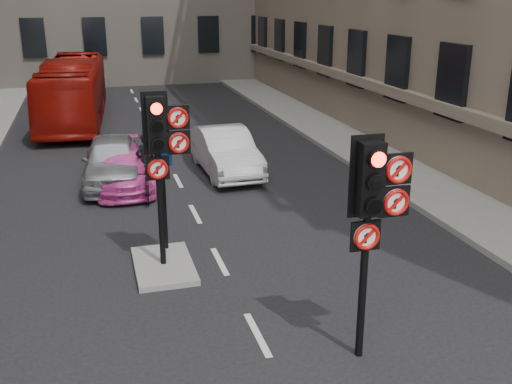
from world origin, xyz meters
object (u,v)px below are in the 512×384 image
signal_near (374,202)px  car_white (225,151)px  bus_red (73,91)px  car_silver (112,160)px  motorcyclist (146,162)px  motorcycle (147,184)px  info_sign (164,187)px  signal_far (162,143)px  car_pink (122,167)px

signal_near → car_white: size_ratio=0.83×
car_white → bus_red: size_ratio=0.43×
car_silver → motorcyclist: motorcyclist is taller
motorcycle → info_sign: 3.88m
signal_near → bus_red: 20.46m
bus_red → motorcyclist: (2.07, -10.48, -0.54)m
signal_far → motorcycle: 4.99m
signal_near → signal_far: size_ratio=1.00×
car_pink → info_sign: size_ratio=1.82×
signal_far → motorcycle: size_ratio=2.31×
signal_far → motorcycle: bearing=89.5°
signal_near → car_white: 10.67m
car_white → car_pink: (-3.27, -0.56, -0.12)m
motorcycle → signal_near: bearing=-69.4°
signal_far → info_sign: size_ratio=1.62×
bus_red → info_sign: bearing=-78.3°
car_pink → motorcyclist: bearing=-38.2°
signal_near → motorcyclist: size_ratio=2.11×
car_silver → info_sign: (0.87, -5.55, 0.83)m
car_pink → info_sign: (0.63, -5.20, 0.97)m
bus_red → info_sign: size_ratio=4.48×
car_white → bus_red: 10.53m
signal_near → motorcyclist: 9.91m
signal_near → info_sign: (-2.51, 4.74, -1.03)m
car_silver → car_pink: bearing=-51.3°
bus_red → motorcycle: size_ratio=6.40×
motorcycle → info_sign: bearing=-85.4°
car_silver → car_white: (3.51, 0.21, -0.01)m
car_pink → motorcycle: 1.59m
car_white → signal_far: bearing=-114.6°
info_sign → car_pink: bearing=94.0°
bus_red → signal_far: bearing=-79.0°
car_white → motorcyclist: bearing=-159.5°
motorcyclist → info_sign: size_ratio=0.76×
signal_far → car_silver: (-0.79, 6.29, -1.98)m
bus_red → motorcyclist: size_ratio=5.87×
signal_near → car_pink: signal_near is taller
car_silver → motorcyclist: bearing=-39.6°
signal_far → motorcyclist: (0.12, 5.43, -1.86)m
bus_red → car_silver: bearing=-79.0°
car_silver → signal_far: bearing=-78.9°
car_white → car_pink: size_ratio=1.07×
bus_red → motorcyclist: bearing=-74.8°
motorcyclist → car_white: bearing=177.9°
car_white → car_silver: bearing=-178.4°
signal_far → car_pink: 6.33m
car_pink → bus_red: (-1.41, 9.97, 0.80)m
motorcycle → car_pink: bearing=115.2°
car_silver → motorcyclist: (0.91, -0.86, 0.13)m
car_silver → motorcycle: 2.02m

